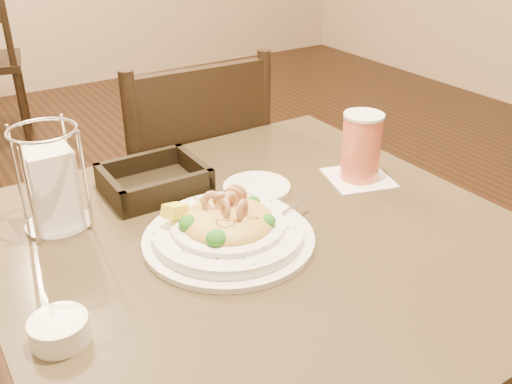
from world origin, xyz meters
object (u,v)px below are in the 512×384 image
dining_chair_near (186,198)px  bread_basket (154,182)px  side_plate (257,187)px  pasta_bowl (228,228)px  main_table (262,336)px  butter_ramekin (59,330)px  drink_glass (361,147)px  napkin_caddy (52,185)px

dining_chair_near → bread_basket: (-0.23, -0.34, 0.26)m
bread_basket → side_plate: bread_basket is taller
pasta_bowl → bread_basket: size_ratio=1.68×
main_table → side_plate: size_ratio=6.48×
pasta_bowl → bread_basket: 0.25m
main_table → dining_chair_near: size_ratio=0.97×
pasta_bowl → bread_basket: (-0.03, 0.25, -0.01)m
main_table → butter_ramekin: butter_ramekin is taller
main_table → drink_glass: (0.30, 0.08, 0.30)m
napkin_caddy → side_plate: 0.40m
main_table → dining_chair_near: 0.62m
drink_glass → napkin_caddy: bearing=165.4°
drink_glass → butter_ramekin: size_ratio=2.00×
dining_chair_near → side_plate: (-0.05, -0.44, 0.24)m
napkin_caddy → main_table: bearing=-38.8°
bread_basket → butter_ramekin: bearing=-130.6°
pasta_bowl → dining_chair_near: bearing=71.3°
drink_glass → bread_basket: 0.43m
main_table → drink_glass: 0.43m
side_plate → butter_ramekin: bearing=-153.8°
side_plate → napkin_caddy: bearing=168.6°
drink_glass → side_plate: drink_glass is taller
pasta_bowl → drink_glass: 0.37m
pasta_bowl → butter_ramekin: (-0.32, -0.09, -0.01)m
pasta_bowl → bread_basket: pasta_bowl is taller
dining_chair_near → bread_basket: size_ratio=4.69×
bread_basket → dining_chair_near: bearing=56.2°
drink_glass → butter_ramekin: drink_glass is taller
dining_chair_near → bread_basket: bearing=58.4°
dining_chair_near → drink_glass: dining_chair_near is taller
napkin_caddy → butter_ramekin: 0.33m
dining_chair_near → pasta_bowl: size_ratio=2.80×
pasta_bowl → butter_ramekin: 0.33m
drink_glass → side_plate: (-0.21, 0.08, -0.07)m
dining_chair_near → napkin_caddy: dining_chair_near is taller
main_table → napkin_caddy: size_ratio=4.69×
main_table → drink_glass: drink_glass is taller
napkin_caddy → butter_ramekin: napkin_caddy is taller
dining_chair_near → butter_ramekin: dining_chair_near is taller
pasta_bowl → butter_ramekin: size_ratio=4.13×
drink_glass → butter_ramekin: bearing=-167.3°
side_plate → dining_chair_near: bearing=83.9°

